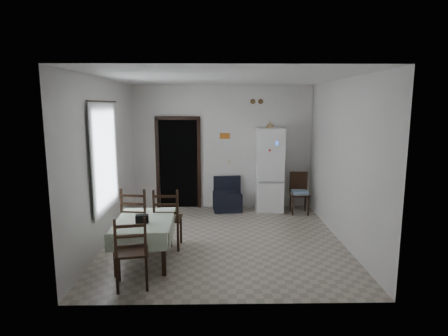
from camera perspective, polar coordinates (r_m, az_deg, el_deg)
name	(u,v)px	position (r m, az deg, el deg)	size (l,w,h in m)	color
ground	(224,240)	(6.99, 0.07, -10.85)	(4.50, 4.50, 0.00)	#AB9D8C
ceiling	(225,78)	(6.56, 0.08, 13.59)	(4.20, 4.50, 0.02)	white
wall_back	(223,147)	(8.86, -0.20, 3.18)	(4.20, 0.02, 2.90)	white
wall_front	(228,190)	(4.41, 0.64, -3.43)	(4.20, 0.02, 2.90)	white
wall_left	(106,162)	(6.91, -17.61, 0.89)	(0.02, 4.50, 2.90)	white
wall_right	(342,161)	(6.99, 17.57, 0.98)	(0.02, 4.50, 2.90)	white
doorway	(179,162)	(9.15, -6.81, 0.86)	(1.06, 0.52, 2.22)	black
window_recess	(99,158)	(6.72, -18.54, 1.46)	(0.10, 1.20, 1.60)	silver
curtain	(105,158)	(6.69, -17.64, 1.47)	(0.02, 1.45, 1.85)	silver
curtain_rod	(103,101)	(6.63, -17.98, 9.63)	(0.02, 0.02, 1.60)	black
calendar	(225,140)	(8.83, 0.12, 4.27)	(0.28, 0.02, 0.40)	white
calendar_image	(225,136)	(8.81, 0.12, 4.91)	(0.24, 0.01, 0.14)	orange
light_switch	(229,162)	(8.89, 0.77, 0.93)	(0.08, 0.02, 0.12)	beige
vent_left	(253,101)	(8.82, 4.42, 10.09)	(0.12, 0.12, 0.03)	brown
vent_right	(261,101)	(8.84, 5.60, 10.07)	(0.12, 0.12, 0.03)	brown
emergency_light	(281,100)	(8.88, 8.68, 10.20)	(0.25, 0.07, 0.09)	white
fridge	(269,170)	(8.69, 6.94, -0.27)	(0.62, 0.62, 1.92)	white
tan_cone	(270,124)	(8.51, 7.01, 6.61)	(0.21, 0.21, 0.17)	tan
navy_seat	(227,194)	(8.73, 0.51, -4.02)	(0.64, 0.62, 0.77)	black
corner_chair	(300,193)	(8.64, 11.45, -3.82)	(0.40, 0.40, 0.93)	black
dining_table	(145,240)	(6.14, -11.88, -10.67)	(0.86, 1.31, 0.68)	#B1C3A7
black_bag	(142,219)	(5.84, -12.38, -7.58)	(0.19, 0.11, 0.12)	black
dining_chair_far_left	(138,217)	(6.62, -12.99, -7.33)	(0.47, 0.47, 1.09)	black
dining_chair_far_right	(168,218)	(6.55, -8.55, -7.48)	(0.45, 0.45, 1.06)	black
dining_chair_near_head	(132,251)	(5.30, -13.90, -12.12)	(0.44, 0.44, 1.02)	black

